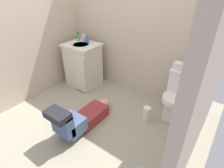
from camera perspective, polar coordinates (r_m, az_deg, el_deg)
The scene contains 15 objects.
ground_plane at distance 2.89m, azimuth -4.12°, elevation -10.25°, with size 3.07×2.93×0.04m, color #9D9780.
wall_back at distance 3.08m, azimuth 7.59°, elevation 17.97°, with size 2.73×0.08×2.40m, color #C4B09A.
wall_left at distance 3.28m, azimuth -23.95°, elevation 16.52°, with size 0.08×1.93×2.40m, color #C4B09A.
wall_right at distance 1.77m, azimuth 29.41°, elevation 4.08°, with size 0.08×1.93×2.40m, color #C4B09A.
toilet at distance 2.80m, azimuth 19.68°, elevation -3.80°, with size 0.36×0.46×0.75m.
vanity_cabinet at distance 3.51m, azimuth -8.98°, elevation 6.00°, with size 0.60×0.53×0.82m.
faucet at distance 3.45m, azimuth -7.92°, elevation 13.68°, with size 0.02×0.02×0.10m, color silver.
person_plumber at distance 2.62m, azimuth -9.60°, elevation -10.27°, with size 0.39×1.06×0.52m.
tissue_box at distance 2.68m, azimuth 21.02°, elevation 5.04°, with size 0.22×0.11×0.10m, color silver.
toiletry_bag at distance 2.65m, azimuth 24.08°, elevation 4.20°, with size 0.12×0.09×0.11m, color #33598C.
soap_dispenser at distance 3.56m, azimuth -10.48°, elevation 14.32°, with size 0.06×0.06×0.17m.
bottle_white at distance 3.51m, azimuth -8.98°, elevation 14.17°, with size 0.05×0.05×0.13m, color white.
bottle_clear at distance 3.46m, azimuth -8.56°, elevation 13.98°, with size 0.04×0.04×0.13m, color silver.
bottle_blue at distance 3.40m, azimuth -7.62°, elevation 13.69°, with size 0.05×0.05×0.13m, color #456ABB.
paper_towel_roll at distance 2.77m, azimuth 10.75°, elevation -9.16°, with size 0.11×0.11×0.24m, color white.
Camera 1 is at (1.44, -1.63, 1.89)m, focal length 29.21 mm.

